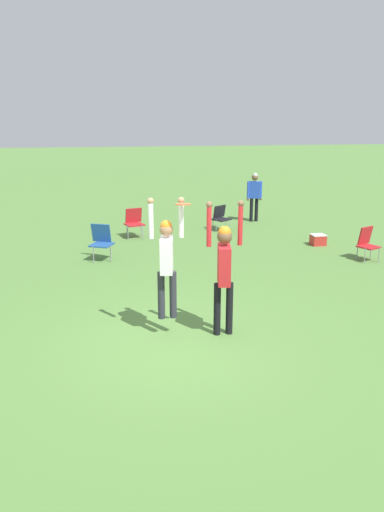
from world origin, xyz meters
The scene contains 10 objects.
ground_plane centered at (0.00, 0.00, 0.00)m, with size 120.00×120.00×0.00m, color #56843D.
person_jumping centered at (-0.15, 0.32, 1.38)m, with size 0.60×0.47×2.05m.
person_defending centered at (0.78, 0.14, 1.23)m, with size 0.62×0.50×2.29m.
frisbee centered at (0.10, 0.14, 2.26)m, with size 0.25×0.25×0.03m.
camping_chair_0 centered at (-0.14, 7.68, 0.52)m, with size 0.65×0.70×0.89m.
camping_chair_1 centered at (5.58, 3.95, 0.49)m, with size 0.60×0.66×0.86m.
camping_chair_2 centered at (2.74, 8.22, 0.45)m, with size 0.72×0.79×0.79m.
camping_chair_3 centered at (-1.17, 5.32, 0.52)m, with size 0.70×0.76×0.91m.
person_spectator_near centered at (4.26, 9.37, 1.04)m, with size 0.57×0.35×1.73m.
cooler_box centered at (5.03, 5.67, 0.16)m, with size 0.40×0.36×0.31m.
Camera 1 is at (-1.21, -7.50, 3.55)m, focal length 35.00 mm.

